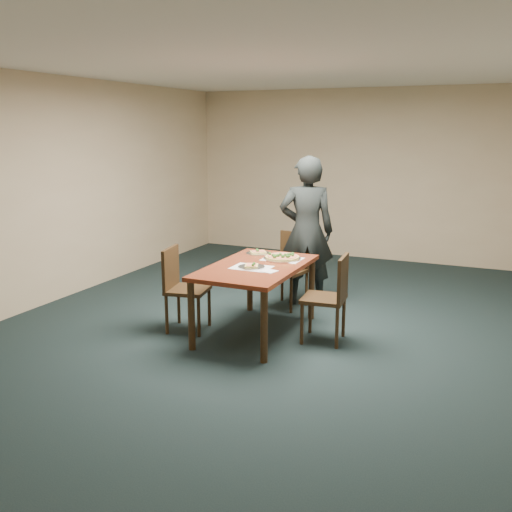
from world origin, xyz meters
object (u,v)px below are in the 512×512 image
at_px(diner, 306,231).
at_px(pizza_pan, 282,257).
at_px(chair_far, 290,265).
at_px(slice_plate_near, 252,266).
at_px(chair_left, 181,284).
at_px(slice_plate_far, 258,253).
at_px(chair_right, 331,293).
at_px(dining_table, 256,274).

xyz_separation_m(diner, pizza_pan, (0.02, -0.86, -0.15)).
bearing_deg(diner, chair_far, 23.18).
height_order(pizza_pan, slice_plate_near, pizza_pan).
distance_m(chair_left, pizza_pan, 1.14).
relative_size(pizza_pan, slice_plate_near, 1.47).
bearing_deg(pizza_pan, slice_plate_far, 156.52).
bearing_deg(chair_far, slice_plate_near, -77.42).
xyz_separation_m(chair_left, slice_plate_near, (0.79, 0.11, 0.25)).
relative_size(chair_right, pizza_pan, 2.22).
bearing_deg(chair_far, chair_left, -109.00).
height_order(dining_table, slice_plate_far, slice_plate_far).
height_order(chair_far, diner, diner).
bearing_deg(slice_plate_near, slice_plate_far, 108.08).
height_order(chair_far, pizza_pan, chair_far).
bearing_deg(dining_table, chair_far, 91.20).
bearing_deg(chair_right, pizza_pan, -118.50).
bearing_deg(diner, chair_right, 98.91).
height_order(diner, slice_plate_near, diner).
distance_m(chair_far, slice_plate_near, 1.22).
bearing_deg(diner, slice_plate_near, 62.93).
bearing_deg(dining_table, slice_plate_far, 111.60).
relative_size(chair_right, slice_plate_far, 3.25).
relative_size(chair_far, slice_plate_near, 3.25).
bearing_deg(slice_plate_near, chair_right, 14.02).
xyz_separation_m(slice_plate_near, slice_plate_far, (-0.21, 0.64, -0.00)).
bearing_deg(diner, slice_plate_far, 42.71).
xyz_separation_m(dining_table, chair_right, (0.80, 0.09, -0.14)).
xyz_separation_m(chair_far, chair_left, (-0.77, -1.30, 0.00)).
bearing_deg(dining_table, chair_left, -164.38).
distance_m(chair_left, chair_right, 1.62).
height_order(chair_left, diner, diner).
bearing_deg(pizza_pan, chair_far, 103.59).
relative_size(chair_right, slice_plate_near, 3.25).
distance_m(dining_table, chair_left, 0.83).
height_order(chair_far, chair_left, same).
height_order(chair_far, slice_plate_near, chair_far).
bearing_deg(chair_left, chair_far, -41.36).
xyz_separation_m(chair_left, pizza_pan, (0.94, 0.60, 0.26)).
height_order(dining_table, chair_far, chair_far).
height_order(chair_right, slice_plate_far, chair_right).
xyz_separation_m(dining_table, pizza_pan, (0.15, 0.37, 0.12)).
distance_m(chair_far, chair_right, 1.29).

